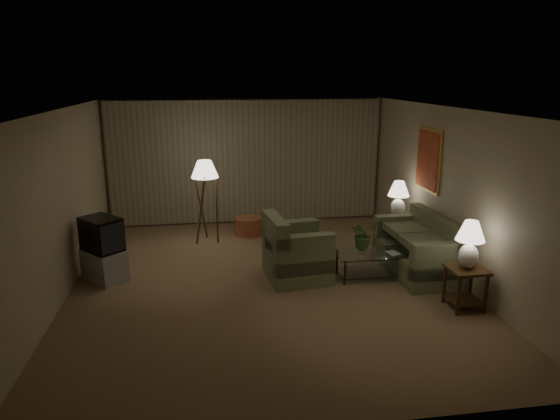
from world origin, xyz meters
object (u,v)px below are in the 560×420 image
at_px(table_lamp_far, 398,196).
at_px(vase, 363,250).
at_px(sofa, 416,250).
at_px(floor_lamp, 206,200).
at_px(ottoman, 248,226).
at_px(armchair, 297,253).
at_px(tv_cabinet, 104,265).
at_px(crt_tv, 101,234).
at_px(table_lamp_near, 470,240).
at_px(side_table_far, 396,227).
at_px(side_table_near, 466,281).
at_px(coffee_table, 371,261).

height_order(table_lamp_far, vase, table_lamp_far).
distance_m(sofa, table_lamp_far, 1.40).
xyz_separation_m(floor_lamp, ottoman, (0.84, 0.32, -0.67)).
relative_size(armchair, ottoman, 2.21).
height_order(floor_lamp, vase, floor_lamp).
xyz_separation_m(armchair, ottoman, (-0.58, 2.37, -0.24)).
distance_m(tv_cabinet, floor_lamp, 2.42).
relative_size(table_lamp_far, ottoman, 1.26).
bearing_deg(vase, crt_tv, 172.40).
bearing_deg(vase, table_lamp_near, -48.64).
bearing_deg(tv_cabinet, table_lamp_far, 57.05).
xyz_separation_m(side_table_far, vase, (-1.10, -1.35, 0.09)).
bearing_deg(tv_cabinet, side_table_near, 29.21).
xyz_separation_m(tv_cabinet, vase, (4.10, -0.55, 0.24)).
bearing_deg(floor_lamp, tv_cabinet, -134.37).
height_order(side_table_near, floor_lamp, floor_lamp).
relative_size(armchair, table_lamp_near, 1.76).
height_order(sofa, table_lamp_near, table_lamp_near).
bearing_deg(ottoman, table_lamp_far, -23.71).
height_order(table_lamp_far, floor_lamp, floor_lamp).
distance_m(side_table_near, ottoman, 4.67).
distance_m(table_lamp_far, crt_tv, 5.27).
bearing_deg(side_table_far, vase, -129.19).
distance_m(table_lamp_near, table_lamp_far, 2.60).
bearing_deg(side_table_far, crt_tv, -171.22).
bearing_deg(coffee_table, side_table_far, 54.85).
bearing_deg(armchair, tv_cabinet, 76.65).
distance_m(coffee_table, crt_tv, 4.31).
distance_m(floor_lamp, ottoman, 1.12).
bearing_deg(armchair, floor_lamp, 28.37).
relative_size(sofa, table_lamp_near, 2.59).
distance_m(sofa, coffee_table, 0.81).
bearing_deg(floor_lamp, side_table_far, -13.85).
bearing_deg(crt_tv, side_table_near, 29.21).
relative_size(sofa, side_table_far, 2.94).
xyz_separation_m(table_lamp_far, tv_cabinet, (-5.20, -0.80, -0.76)).
bearing_deg(side_table_far, coffee_table, -125.15).
relative_size(side_table_near, crt_tv, 0.79).
bearing_deg(sofa, side_table_far, 171.91).
xyz_separation_m(table_lamp_near, vase, (-1.10, 1.25, -0.52)).
distance_m(tv_cabinet, crt_tv, 0.52).
distance_m(armchair, side_table_near, 2.56).
relative_size(side_table_far, crt_tv, 0.79).
height_order(coffee_table, crt_tv, crt_tv).
bearing_deg(table_lamp_near, side_table_far, 90.00).
bearing_deg(crt_tv, table_lamp_near, 29.21).
distance_m(side_table_far, coffee_table, 1.66).
height_order(crt_tv, vase, crt_tv).
bearing_deg(ottoman, floor_lamp, -159.46).
bearing_deg(coffee_table, floor_lamp, 139.48).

